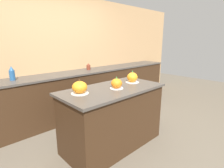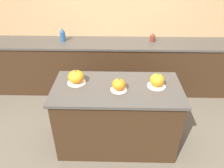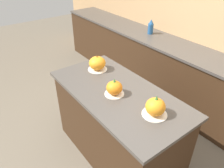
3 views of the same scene
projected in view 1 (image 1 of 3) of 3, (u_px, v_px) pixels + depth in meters
name	position (u px, v px, depth m)	size (l,w,h in m)	color
ground_plane	(113.00, 144.00, 2.73)	(12.00, 12.00, 0.00)	#665B4C
wall_back	(57.00, 56.00, 3.62)	(8.00, 0.06, 2.50)	tan
kitchen_island	(113.00, 117.00, 2.62)	(1.55, 0.77, 0.90)	#382314
back_counter	(67.00, 96.00, 3.57)	(6.00, 0.60, 0.93)	#382314
pumpkin_cake_left	(80.00, 88.00, 2.22)	(0.23, 0.23, 0.20)	silver
pumpkin_cake_center	(117.00, 84.00, 2.46)	(0.19, 0.19, 0.18)	silver
pumpkin_cake_right	(132.00, 78.00, 2.83)	(0.22, 0.22, 0.20)	silver
bottle_tall	(12.00, 74.00, 2.84)	(0.09, 0.09, 0.23)	#235184
bottle_short	(88.00, 67.00, 3.89)	(0.09, 0.09, 0.15)	maroon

